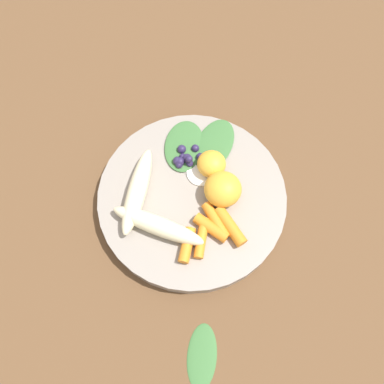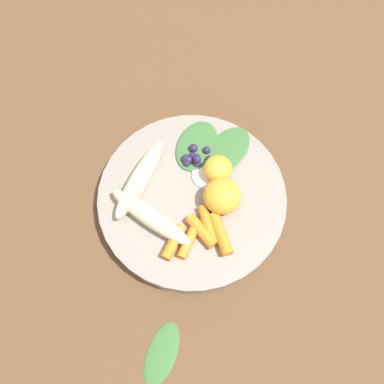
% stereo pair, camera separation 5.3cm
% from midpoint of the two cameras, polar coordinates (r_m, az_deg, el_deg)
% --- Properties ---
extents(ground_plane, '(2.40, 2.40, 0.00)m').
position_cam_midpoint_polar(ground_plane, '(0.60, 2.51, -1.61)').
color(ground_plane, brown).
extents(bowl, '(0.29, 0.29, 0.03)m').
position_cam_midpoint_polar(bowl, '(0.59, 2.56, -1.15)').
color(bowl, gray).
rests_on(bowl, ground_plane).
extents(banana_peeled_left, '(0.11, 0.13, 0.03)m').
position_cam_midpoint_polar(banana_peeled_left, '(0.55, -3.54, -4.04)').
color(banana_peeled_left, beige).
rests_on(banana_peeled_left, bowl).
extents(banana_peeled_right, '(0.12, 0.12, 0.03)m').
position_cam_midpoint_polar(banana_peeled_right, '(0.57, -5.23, 1.68)').
color(banana_peeled_right, beige).
rests_on(banana_peeled_right, bowl).
extents(orange_segment_near, '(0.04, 0.04, 0.03)m').
position_cam_midpoint_polar(orange_segment_near, '(0.58, 6.49, 3.18)').
color(orange_segment_near, '#F4A833').
rests_on(orange_segment_near, bowl).
extents(orange_segment_far, '(0.06, 0.06, 0.04)m').
position_cam_midpoint_polar(orange_segment_far, '(0.56, 7.23, -0.89)').
color(orange_segment_far, '#F4A833').
rests_on(orange_segment_far, bowl).
extents(carrot_front, '(0.05, 0.05, 0.02)m').
position_cam_midpoint_polar(carrot_front, '(0.54, 0.02, -7.85)').
color(carrot_front, orange).
rests_on(carrot_front, bowl).
extents(carrot_mid_left, '(0.05, 0.05, 0.01)m').
position_cam_midpoint_polar(carrot_mid_left, '(0.55, 2.43, -7.31)').
color(carrot_mid_left, orange).
rests_on(carrot_mid_left, bowl).
extents(carrot_mid_right, '(0.04, 0.06, 0.02)m').
position_cam_midpoint_polar(carrot_mid_right, '(0.55, 4.19, -6.17)').
color(carrot_mid_right, orange).
rests_on(carrot_mid_right, bowl).
extents(carrot_rear, '(0.02, 0.06, 0.02)m').
position_cam_midpoint_polar(carrot_rear, '(0.55, 5.11, -5.27)').
color(carrot_rear, orange).
rests_on(carrot_rear, bowl).
extents(carrot_small, '(0.02, 0.06, 0.02)m').
position_cam_midpoint_polar(carrot_small, '(0.55, 7.05, -6.54)').
color(carrot_small, orange).
rests_on(carrot_small, bowl).
extents(blueberry_pile, '(0.05, 0.05, 0.02)m').
position_cam_midpoint_polar(blueberry_pile, '(0.59, 3.09, 4.85)').
color(blueberry_pile, '#2D234C').
rests_on(blueberry_pile, bowl).
extents(coconut_shred_patch, '(0.05, 0.05, 0.00)m').
position_cam_midpoint_polar(coconut_shred_patch, '(0.59, 4.82, 2.25)').
color(coconut_shred_patch, white).
rests_on(coconut_shred_patch, bowl).
extents(kale_leaf_left, '(0.12, 0.10, 0.00)m').
position_cam_midpoint_polar(kale_leaf_left, '(0.61, 7.63, 5.87)').
color(kale_leaf_left, '#3D7038').
rests_on(kale_leaf_left, bowl).
extents(kale_leaf_right, '(0.11, 0.11, 0.00)m').
position_cam_midpoint_polar(kale_leaf_right, '(0.61, 3.24, 6.69)').
color(kale_leaf_right, '#3D7038').
rests_on(kale_leaf_right, bowl).
extents(kale_leaf_stray, '(0.08, 0.09, 0.01)m').
position_cam_midpoint_polar(kale_leaf_stray, '(0.56, -1.62, -23.32)').
color(kale_leaf_stray, '#3D7038').
rests_on(kale_leaf_stray, ground_plane).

